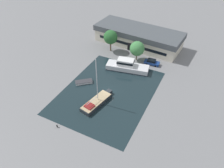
{
  "coord_description": "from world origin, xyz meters",
  "views": [
    {
      "loc": [
        19.7,
        -36.91,
        36.47
      ],
      "look_at": [
        0.0,
        2.14,
        1.0
      ],
      "focal_mm": 35.0,
      "sensor_mm": 36.0,
      "label": 1
    }
  ],
  "objects_px": {
    "warehouse_building": "(138,37)",
    "parked_car": "(152,62)",
    "quay_tree_by_water": "(111,37)",
    "motor_cruiser": "(127,66)",
    "quay_tree_near_building": "(137,49)",
    "small_dinghy": "(84,82)",
    "sailboat_moored": "(97,102)"
  },
  "relations": [
    {
      "from": "sailboat_moored",
      "to": "warehouse_building",
      "type": "bearing_deg",
      "value": 105.04
    },
    {
      "from": "warehouse_building",
      "to": "motor_cruiser",
      "type": "xyz_separation_m",
      "value": [
        2.8,
        -15.57,
        -1.61
      ]
    },
    {
      "from": "quay_tree_by_water",
      "to": "small_dinghy",
      "type": "xyz_separation_m",
      "value": [
        1.33,
        -18.28,
        -4.51
      ]
    },
    {
      "from": "sailboat_moored",
      "to": "motor_cruiser",
      "type": "bearing_deg",
      "value": 98.76
    },
    {
      "from": "sailboat_moored",
      "to": "small_dinghy",
      "type": "bearing_deg",
      "value": 153.99
    },
    {
      "from": "motor_cruiser",
      "to": "small_dinghy",
      "type": "height_order",
      "value": "motor_cruiser"
    },
    {
      "from": "sailboat_moored",
      "to": "quay_tree_by_water",
      "type": "bearing_deg",
      "value": 120.77
    },
    {
      "from": "sailboat_moored",
      "to": "parked_car",
      "type": "bearing_deg",
      "value": 85.5
    },
    {
      "from": "parked_car",
      "to": "quay_tree_near_building",
      "type": "bearing_deg",
      "value": -96.15
    },
    {
      "from": "quay_tree_by_water",
      "to": "small_dinghy",
      "type": "bearing_deg",
      "value": -85.85
    },
    {
      "from": "warehouse_building",
      "to": "parked_car",
      "type": "relative_size",
      "value": 6.57
    },
    {
      "from": "small_dinghy",
      "to": "quay_tree_by_water",
      "type": "bearing_deg",
      "value": 144.43
    },
    {
      "from": "warehouse_building",
      "to": "parked_car",
      "type": "height_order",
      "value": "warehouse_building"
    },
    {
      "from": "quay_tree_near_building",
      "to": "small_dinghy",
      "type": "xyz_separation_m",
      "value": [
        -8.23,
        -16.92,
        -3.57
      ]
    },
    {
      "from": "quay_tree_near_building",
      "to": "motor_cruiser",
      "type": "distance_m",
      "value": 6.71
    },
    {
      "from": "quay_tree_by_water",
      "to": "parked_car",
      "type": "distance_m",
      "value": 15.2
    },
    {
      "from": "small_dinghy",
      "to": "parked_car",
      "type": "bearing_deg",
      "value": 101.65
    },
    {
      "from": "warehouse_building",
      "to": "motor_cruiser",
      "type": "relative_size",
      "value": 2.36
    },
    {
      "from": "motor_cruiser",
      "to": "small_dinghy",
      "type": "relative_size",
      "value": 2.75
    },
    {
      "from": "parked_car",
      "to": "sailboat_moored",
      "type": "height_order",
      "value": "sailboat_moored"
    },
    {
      "from": "quay_tree_near_building",
      "to": "sailboat_moored",
      "type": "height_order",
      "value": "sailboat_moored"
    },
    {
      "from": "small_dinghy",
      "to": "sailboat_moored",
      "type": "bearing_deg",
      "value": 13.01
    },
    {
      "from": "quay_tree_near_building",
      "to": "motor_cruiser",
      "type": "relative_size",
      "value": 0.48
    },
    {
      "from": "quay_tree_by_water",
      "to": "small_dinghy",
      "type": "relative_size",
      "value": 1.54
    },
    {
      "from": "warehouse_building",
      "to": "quay_tree_near_building",
      "type": "relative_size",
      "value": 4.89
    },
    {
      "from": "warehouse_building",
      "to": "parked_car",
      "type": "distance_m",
      "value": 12.97
    },
    {
      "from": "quay_tree_near_building",
      "to": "warehouse_building",
      "type": "bearing_deg",
      "value": 109.14
    },
    {
      "from": "warehouse_building",
      "to": "small_dinghy",
      "type": "bearing_deg",
      "value": -96.24
    },
    {
      "from": "parked_car",
      "to": "motor_cruiser",
      "type": "distance_m",
      "value": 7.99
    },
    {
      "from": "quay_tree_near_building",
      "to": "small_dinghy",
      "type": "distance_m",
      "value": 19.15
    },
    {
      "from": "quay_tree_by_water",
      "to": "motor_cruiser",
      "type": "height_order",
      "value": "quay_tree_by_water"
    },
    {
      "from": "warehouse_building",
      "to": "sailboat_moored",
      "type": "xyz_separation_m",
      "value": [
        2.1,
        -31.72,
        -2.2
      ]
    }
  ]
}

